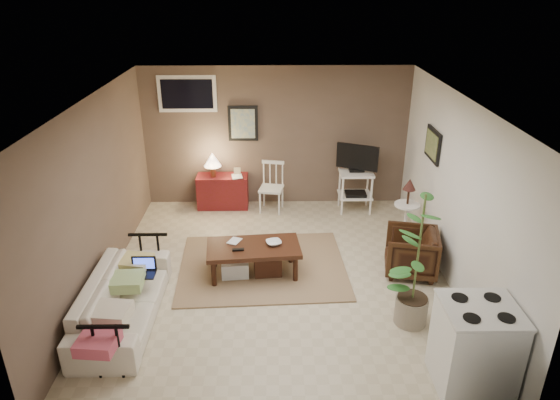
{
  "coord_description": "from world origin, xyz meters",
  "views": [
    {
      "loc": [
        -0.04,
        -5.7,
        3.69
      ],
      "look_at": [
        0.04,
        0.35,
        0.99
      ],
      "focal_mm": 32.0,
      "sensor_mm": 36.0,
      "label": 1
    }
  ],
  "objects_px": {
    "potted_plant": "(418,256)",
    "stove": "(475,347)",
    "red_console": "(222,188)",
    "side_table": "(407,203)",
    "armchair": "(411,250)",
    "sofa": "(122,292)",
    "coffee_table": "(253,258)",
    "tv_stand": "(356,177)",
    "spindle_chair": "(271,189)"
  },
  "relations": [
    {
      "from": "tv_stand",
      "to": "armchair",
      "type": "bearing_deg",
      "value": -77.2
    },
    {
      "from": "side_table",
      "to": "spindle_chair",
      "type": "bearing_deg",
      "value": 150.99
    },
    {
      "from": "armchair",
      "to": "sofa",
      "type": "bearing_deg",
      "value": -63.11
    },
    {
      "from": "side_table",
      "to": "sofa",
      "type": "bearing_deg",
      "value": -153.25
    },
    {
      "from": "potted_plant",
      "to": "stove",
      "type": "distance_m",
      "value": 1.11
    },
    {
      "from": "armchair",
      "to": "red_console",
      "type": "bearing_deg",
      "value": -116.78
    },
    {
      "from": "armchair",
      "to": "stove",
      "type": "relative_size",
      "value": 0.74
    },
    {
      "from": "potted_plant",
      "to": "stove",
      "type": "height_order",
      "value": "potted_plant"
    },
    {
      "from": "spindle_chair",
      "to": "armchair",
      "type": "bearing_deg",
      "value": -47.19
    },
    {
      "from": "spindle_chair",
      "to": "tv_stand",
      "type": "xyz_separation_m",
      "value": [
        1.43,
        -0.04,
        0.23
      ]
    },
    {
      "from": "sofa",
      "to": "red_console",
      "type": "height_order",
      "value": "red_console"
    },
    {
      "from": "potted_plant",
      "to": "tv_stand",
      "type": "bearing_deg",
      "value": 93.57
    },
    {
      "from": "coffee_table",
      "to": "armchair",
      "type": "relative_size",
      "value": 1.88
    },
    {
      "from": "coffee_table",
      "to": "red_console",
      "type": "bearing_deg",
      "value": 105.59
    },
    {
      "from": "side_table",
      "to": "armchair",
      "type": "distance_m",
      "value": 0.96
    },
    {
      "from": "sofa",
      "to": "side_table",
      "type": "relative_size",
      "value": 1.89
    },
    {
      "from": "armchair",
      "to": "potted_plant",
      "type": "bearing_deg",
      "value": -1.95
    },
    {
      "from": "armchair",
      "to": "potted_plant",
      "type": "xyz_separation_m",
      "value": [
        -0.26,
        -1.08,
        0.54
      ]
    },
    {
      "from": "coffee_table",
      "to": "red_console",
      "type": "xyz_separation_m",
      "value": [
        -0.62,
        2.21,
        0.09
      ]
    },
    {
      "from": "stove",
      "to": "side_table",
      "type": "bearing_deg",
      "value": 88.59
    },
    {
      "from": "sofa",
      "to": "side_table",
      "type": "xyz_separation_m",
      "value": [
        3.75,
        1.89,
        0.25
      ]
    },
    {
      "from": "red_console",
      "to": "spindle_chair",
      "type": "distance_m",
      "value": 0.87
    },
    {
      "from": "coffee_table",
      "to": "sofa",
      "type": "relative_size",
      "value": 0.67
    },
    {
      "from": "spindle_chair",
      "to": "potted_plant",
      "type": "xyz_separation_m",
      "value": [
        1.62,
        -3.11,
        0.49
      ]
    },
    {
      "from": "side_table",
      "to": "potted_plant",
      "type": "distance_m",
      "value": 2.05
    },
    {
      "from": "stove",
      "to": "coffee_table",
      "type": "bearing_deg",
      "value": 137.4
    },
    {
      "from": "tv_stand",
      "to": "spindle_chair",
      "type": "bearing_deg",
      "value": 178.54
    },
    {
      "from": "sofa",
      "to": "armchair",
      "type": "distance_m",
      "value": 3.74
    },
    {
      "from": "sofa",
      "to": "tv_stand",
      "type": "bearing_deg",
      "value": -46.61
    },
    {
      "from": "red_console",
      "to": "potted_plant",
      "type": "xyz_separation_m",
      "value": [
        2.48,
        -3.26,
        0.54
      ]
    },
    {
      "from": "red_console",
      "to": "side_table",
      "type": "xyz_separation_m",
      "value": [
        2.89,
        -1.27,
        0.28
      ]
    },
    {
      "from": "sofa",
      "to": "stove",
      "type": "relative_size",
      "value": 2.09
    },
    {
      "from": "potted_plant",
      "to": "red_console",
      "type": "bearing_deg",
      "value": 127.3
    },
    {
      "from": "coffee_table",
      "to": "side_table",
      "type": "distance_m",
      "value": 2.49
    },
    {
      "from": "coffee_table",
      "to": "sofa",
      "type": "height_order",
      "value": "sofa"
    },
    {
      "from": "coffee_table",
      "to": "armchair",
      "type": "xyz_separation_m",
      "value": [
        2.13,
        0.03,
        0.08
      ]
    },
    {
      "from": "tv_stand",
      "to": "armchair",
      "type": "distance_m",
      "value": 2.07
    },
    {
      "from": "coffee_table",
      "to": "stove",
      "type": "relative_size",
      "value": 1.4
    },
    {
      "from": "side_table",
      "to": "stove",
      "type": "distance_m",
      "value": 2.97
    },
    {
      "from": "tv_stand",
      "to": "armchair",
      "type": "height_order",
      "value": "tv_stand"
    },
    {
      "from": "spindle_chair",
      "to": "armchair",
      "type": "height_order",
      "value": "spindle_chair"
    },
    {
      "from": "red_console",
      "to": "potted_plant",
      "type": "distance_m",
      "value": 4.13
    },
    {
      "from": "tv_stand",
      "to": "stove",
      "type": "bearing_deg",
      "value": -82.61
    },
    {
      "from": "tv_stand",
      "to": "potted_plant",
      "type": "distance_m",
      "value": 3.09
    },
    {
      "from": "armchair",
      "to": "potted_plant",
      "type": "distance_m",
      "value": 1.24
    },
    {
      "from": "coffee_table",
      "to": "red_console",
      "type": "height_order",
      "value": "red_console"
    },
    {
      "from": "sofa",
      "to": "tv_stand",
      "type": "distance_m",
      "value": 4.34
    },
    {
      "from": "sofa",
      "to": "tv_stand",
      "type": "xyz_separation_m",
      "value": [
        3.15,
        2.98,
        0.25
      ]
    },
    {
      "from": "coffee_table",
      "to": "tv_stand",
      "type": "distance_m",
      "value": 2.66
    },
    {
      "from": "red_console",
      "to": "side_table",
      "type": "height_order",
      "value": "side_table"
    }
  ]
}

